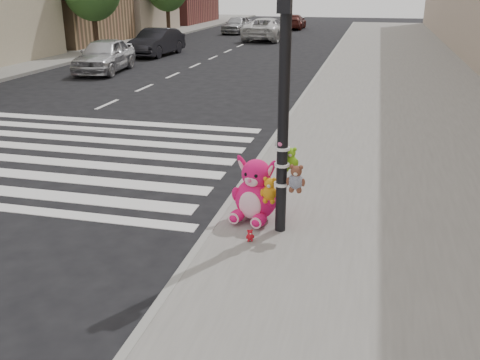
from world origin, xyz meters
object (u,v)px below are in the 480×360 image
(signal_pole, at_px, (284,127))
(red_teddy, at_px, (250,235))
(car_white_near, at_px, (268,29))
(car_silver_far, at_px, (104,55))
(pink_bunny, at_px, (255,194))
(car_dark_far, at_px, (157,42))

(signal_pole, height_order, red_teddy, signal_pole)
(red_teddy, distance_m, car_white_near, 31.06)
(red_teddy, bearing_deg, signal_pole, 25.81)
(car_silver_far, bearing_deg, car_white_near, 68.49)
(car_silver_far, bearing_deg, pink_bunny, -61.54)
(car_dark_far, height_order, car_white_near, car_white_near)
(signal_pole, xyz_separation_m, pink_bunny, (-0.47, 0.28, -1.18))
(car_silver_far, bearing_deg, red_teddy, -62.73)
(pink_bunny, relative_size, car_dark_far, 0.24)
(signal_pole, xyz_separation_m, car_white_near, (-6.11, 30.02, -1.00))
(signal_pole, relative_size, pink_bunny, 3.80)
(car_white_near, bearing_deg, pink_bunny, 105.08)
(pink_bunny, bearing_deg, signal_pole, -18.55)
(signal_pole, bearing_deg, car_silver_far, 125.73)
(signal_pole, xyz_separation_m, car_silver_far, (-10.31, 14.33, -1.02))
(pink_bunny, height_order, car_dark_far, car_dark_far)
(red_teddy, xyz_separation_m, car_white_near, (-5.74, 30.53, 0.51))
(pink_bunny, bearing_deg, red_teddy, -70.81)
(pink_bunny, bearing_deg, car_dark_far, 128.35)
(red_teddy, distance_m, car_silver_far, 17.86)
(car_silver_far, distance_m, car_dark_far, 5.97)
(car_white_near, bearing_deg, car_silver_far, 79.37)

